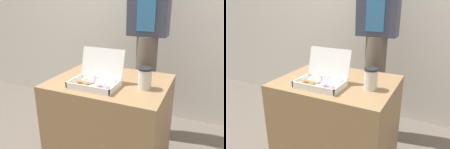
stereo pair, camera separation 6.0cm
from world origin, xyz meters
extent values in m
cube|color=#99754C|center=(0.00, 0.00, 0.36)|extent=(0.81, 0.63, 0.72)
cube|color=white|center=(-0.04, -0.16, 0.72)|extent=(0.31, 0.19, 0.01)
cube|color=white|center=(-0.19, -0.16, 0.75)|extent=(0.01, 0.19, 0.04)
cube|color=white|center=(0.11, -0.16, 0.75)|extent=(0.01, 0.19, 0.04)
cube|color=white|center=(-0.04, -0.25, 0.75)|extent=(0.31, 0.01, 0.04)
cube|color=white|center=(-0.04, -0.07, 0.75)|extent=(0.31, 0.01, 0.04)
cube|color=white|center=(-0.04, -0.04, 0.86)|extent=(0.31, 0.06, 0.19)
torus|color=#A87038|center=(-0.12, -0.20, 0.74)|extent=(0.13, 0.13, 0.03)
torus|color=silver|center=(-0.12, -0.12, 0.74)|extent=(0.11, 0.11, 0.03)
torus|color=pink|center=(0.03, -0.20, 0.74)|extent=(0.12, 0.12, 0.03)
torus|color=white|center=(0.03, -0.12, 0.74)|extent=(0.13, 0.13, 0.03)
cylinder|color=silver|center=(0.26, -0.05, 0.78)|extent=(0.08, 0.08, 0.13)
cylinder|color=black|center=(0.26, -0.05, 0.85)|extent=(0.09, 0.09, 0.01)
cylinder|color=#665B51|center=(0.11, 0.55, 0.48)|extent=(0.19, 0.19, 0.96)
cube|color=teal|center=(0.11, 0.47, 1.20)|extent=(0.15, 0.01, 0.38)
camera|label=1|loc=(0.60, -1.31, 1.26)|focal=35.00mm
camera|label=2|loc=(0.65, -1.28, 1.26)|focal=35.00mm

